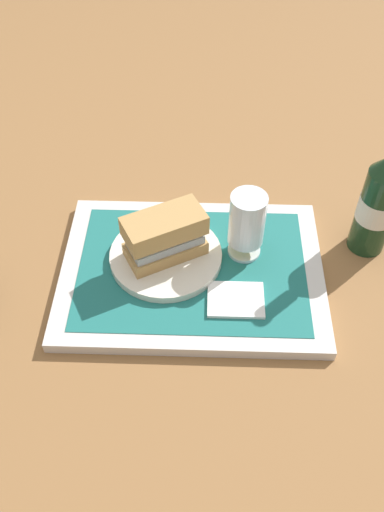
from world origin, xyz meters
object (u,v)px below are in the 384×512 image
object	(u,v)px
plate	(166,256)
beer_glass	(247,224)
beer_bottle	(379,202)
sandwich	(167,235)

from	to	relation	value
plate	beer_glass	bearing A→B (deg)	8.96
beer_glass	beer_bottle	distance (m)	0.22
sandwich	beer_bottle	world-z (taller)	beer_bottle
plate	sandwich	size ratio (longest dim) A/B	1.31
plate	beer_bottle	distance (m)	0.37
plate	sandwich	xyz separation A→B (m)	(0.00, 0.00, 0.05)
sandwich	beer_glass	distance (m)	0.13
sandwich	beer_glass	world-z (taller)	beer_glass
plate	beer_glass	size ratio (longest dim) A/B	1.52
plate	beer_bottle	xyz separation A→B (m)	(0.35, 0.06, 0.08)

